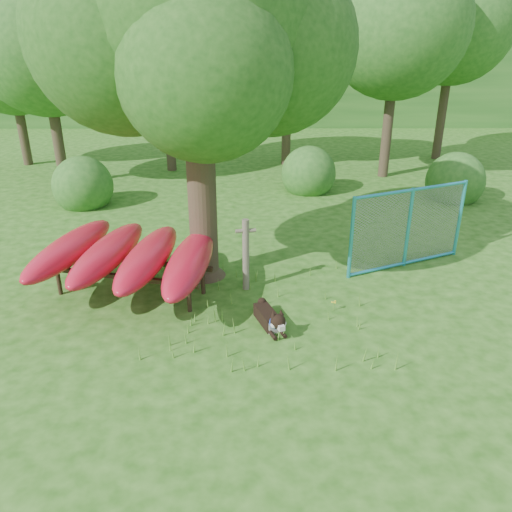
{
  "coord_description": "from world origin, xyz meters",
  "views": [
    {
      "loc": [
        0.14,
        -7.23,
        4.65
      ],
      "look_at": [
        0.2,
        1.2,
        1.0
      ],
      "focal_mm": 35.0,
      "sensor_mm": 36.0,
      "label": 1
    }
  ],
  "objects_px": {
    "oak_tree": "(193,29)",
    "husky_dog": "(271,319)",
    "kayak_rack": "(128,255)",
    "fence_section": "(408,228)"
  },
  "relations": [
    {
      "from": "husky_dog",
      "to": "fence_section",
      "type": "distance_m",
      "value": 4.12
    },
    {
      "from": "oak_tree",
      "to": "husky_dog",
      "type": "relative_size",
      "value": 6.5
    },
    {
      "from": "kayak_rack",
      "to": "husky_dog",
      "type": "height_order",
      "value": "kayak_rack"
    },
    {
      "from": "fence_section",
      "to": "husky_dog",
      "type": "bearing_deg",
      "value": -164.01
    },
    {
      "from": "kayak_rack",
      "to": "husky_dog",
      "type": "xyz_separation_m",
      "value": [
        2.73,
        -1.31,
        -0.66
      ]
    },
    {
      "from": "oak_tree",
      "to": "fence_section",
      "type": "height_order",
      "value": "oak_tree"
    },
    {
      "from": "kayak_rack",
      "to": "fence_section",
      "type": "distance_m",
      "value": 5.96
    },
    {
      "from": "husky_dog",
      "to": "oak_tree",
      "type": "bearing_deg",
      "value": 101.8
    },
    {
      "from": "oak_tree",
      "to": "kayak_rack",
      "type": "bearing_deg",
      "value": -146.83
    },
    {
      "from": "husky_dog",
      "to": "kayak_rack",
      "type": "bearing_deg",
      "value": 134.18
    }
  ]
}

